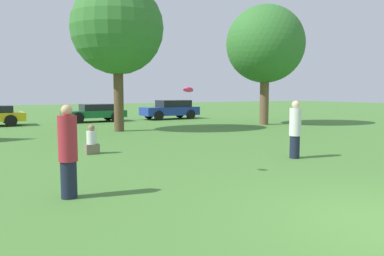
% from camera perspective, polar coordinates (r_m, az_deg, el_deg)
% --- Properties ---
extents(person_thrower, '(0.35, 0.35, 1.73)m').
position_cam_1_polar(person_thrower, '(7.30, -18.26, -3.41)').
color(person_thrower, '#191E33').
rests_on(person_thrower, ground).
extents(person_catcher, '(0.34, 0.34, 1.71)m').
position_cam_1_polar(person_catcher, '(11.56, 15.33, -0.21)').
color(person_catcher, '#191E33').
rests_on(person_catcher, ground).
extents(frisbee, '(0.25, 0.23, 0.15)m').
position_cam_1_polar(frisbee, '(8.70, -0.59, 5.82)').
color(frisbee, '#F21E72').
extents(bystander_sitting, '(0.42, 0.35, 0.94)m').
position_cam_1_polar(bystander_sitting, '(12.43, -14.94, -2.05)').
color(bystander_sitting, '#726651').
rests_on(bystander_sitting, ground).
extents(tree_1, '(4.56, 4.56, 7.39)m').
position_cam_1_polar(tree_1, '(19.52, -11.22, 14.53)').
color(tree_1, brown).
rests_on(tree_1, ground).
extents(tree_2, '(4.65, 4.65, 7.12)m').
position_cam_1_polar(tree_2, '(23.40, 11.02, 12.29)').
color(tree_2, brown).
rests_on(tree_2, ground).
extents(parked_car_green, '(4.00, 1.96, 1.18)m').
position_cam_1_polar(parked_car_green, '(25.88, -14.45, 2.35)').
color(parked_car_green, '#196633').
rests_on(parked_car_green, ground).
extents(parked_car_blue, '(4.17, 1.91, 1.38)m').
position_cam_1_polar(parked_car_blue, '(27.72, -3.24, 2.86)').
color(parked_car_blue, '#1E389E').
rests_on(parked_car_blue, ground).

